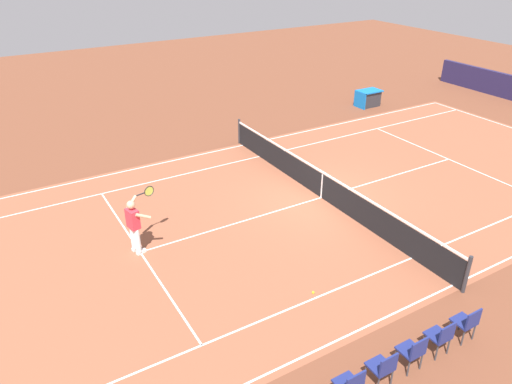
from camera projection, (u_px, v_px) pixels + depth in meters
ground_plane at (321, 198)px, 16.57m from camera, size 60.00×60.00×0.00m
court_slab at (321, 198)px, 16.57m from camera, size 24.20×11.40×0.00m
court_line_markings at (321, 197)px, 16.57m from camera, size 23.85×11.05×0.01m
tennis_net at (322, 185)px, 16.34m from camera, size 0.10×11.70×1.08m
tennis_player_near at (134, 223)px, 13.29m from camera, size 1.00×0.85×1.70m
tennis_ball at (313, 292)px, 12.08m from camera, size 0.07×0.07×0.07m
spectator_chair_0 at (467, 322)px, 10.47m from camera, size 0.44×0.44×0.88m
spectator_chair_1 at (441, 336)px, 10.10m from camera, size 0.44×0.44×0.88m
spectator_chair_2 at (413, 351)px, 9.73m from camera, size 0.44×0.44×0.88m
spectator_chair_3 at (383, 367)px, 9.36m from camera, size 0.44×0.44×0.88m
spectator_chair_4 at (351, 384)px, 8.99m from camera, size 0.44×0.44×0.88m
equipment_cart_tarped at (368, 98)px, 25.41m from camera, size 1.25×0.84×0.85m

